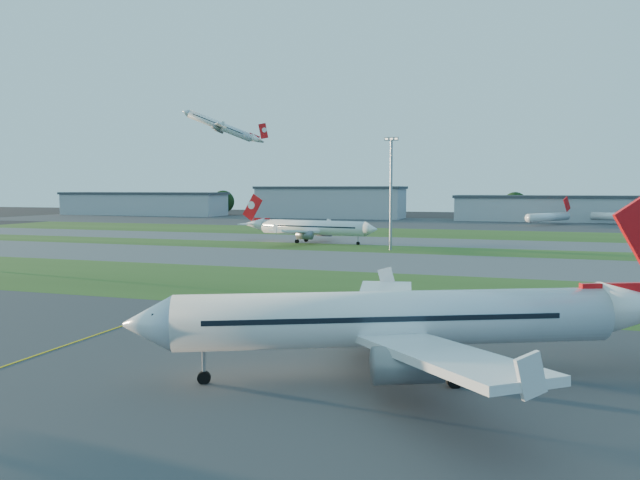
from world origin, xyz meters
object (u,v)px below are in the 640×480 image
at_px(airliner_parked, 399,320).
at_px(mini_jet_near, 548,217).
at_px(mini_jet_far, 627,217).
at_px(light_mast_centre, 391,186).
at_px(airliner_taxiing, 312,228).

xyz_separation_m(airliner_parked, mini_jet_near, (17.72, 210.22, -1.12)).
distance_m(airliner_parked, mini_jet_far, 225.88).
relative_size(mini_jet_near, light_mast_centre, 0.96).
height_order(mini_jet_near, mini_jet_far, same).
xyz_separation_m(airliner_parked, mini_jet_far, (46.75, 220.98, -1.12)).
relative_size(airliner_taxiing, mini_jet_near, 1.47).
height_order(airliner_parked, mini_jet_near, airliner_parked).
height_order(airliner_parked, airliner_taxiing, airliner_parked).
distance_m(airliner_taxiing, light_mast_centre, 28.39).
bearing_deg(airliner_parked, mini_jet_far, 53.77).
distance_m(mini_jet_near, mini_jet_far, 30.96).
height_order(airliner_parked, mini_jet_far, airliner_parked).
bearing_deg(mini_jet_near, mini_jet_far, -35.74).
distance_m(mini_jet_far, light_mast_centre, 142.80).
distance_m(mini_jet_near, light_mast_centre, 121.46).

